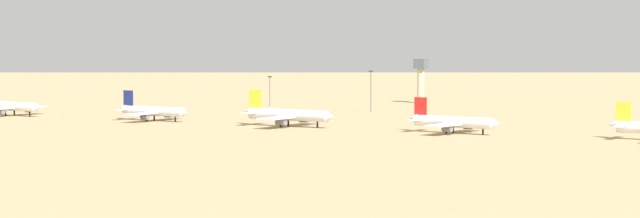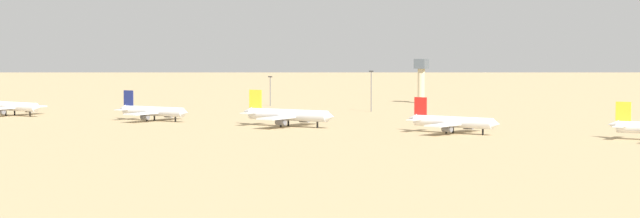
# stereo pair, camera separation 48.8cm
# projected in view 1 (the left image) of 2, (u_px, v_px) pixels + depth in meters

# --- Properties ---
(ground) EXTENTS (4000.00, 4000.00, 0.00)m
(ground) POSITION_uv_depth(u_px,v_px,m) (300.00, 125.00, 366.27)
(ground) COLOR tan
(ridge_far_west) EXTENTS (237.50, 191.44, 92.03)m
(ridge_far_west) POSITION_uv_depth(u_px,v_px,m) (292.00, 27.00, 1424.26)
(ridge_far_west) COLOR slate
(ridge_far_west) RESTS_ON ground
(ridge_west) EXTENTS (310.47, 257.04, 128.79)m
(ridge_west) POSITION_uv_depth(u_px,v_px,m) (532.00, 13.00, 1461.16)
(ridge_west) COLOR #8A6960
(ridge_west) RESTS_ON ground
(parked_jet_orange_0) EXTENTS (31.89, 27.10, 10.54)m
(parked_jet_orange_0) POSITION_uv_depth(u_px,v_px,m) (11.00, 106.00, 414.70)
(parked_jet_orange_0) COLOR white
(parked_jet_orange_0) RESTS_ON ground
(parked_jet_navy_1) EXTENTS (31.14, 26.25, 10.28)m
(parked_jet_navy_1) POSITION_uv_depth(u_px,v_px,m) (152.00, 111.00, 386.79)
(parked_jet_navy_1) COLOR silver
(parked_jet_navy_1) RESTS_ON ground
(parked_jet_yellow_2) EXTENTS (35.08, 29.52, 11.59)m
(parked_jet_yellow_2) POSITION_uv_depth(u_px,v_px,m) (287.00, 115.00, 360.63)
(parked_jet_yellow_2) COLOR silver
(parked_jet_yellow_2) RESTS_ON ground
(parked_jet_red_3) EXTENTS (31.55, 26.85, 10.44)m
(parked_jet_red_3) POSITION_uv_depth(u_px,v_px,m) (452.00, 122.00, 334.20)
(parked_jet_red_3) COLOR white
(parked_jet_red_3) RESTS_ON ground
(control_tower) EXTENTS (5.20, 5.20, 19.67)m
(control_tower) POSITION_uv_depth(u_px,v_px,m) (421.00, 76.00, 498.48)
(control_tower) COLOR #C6B793
(control_tower) RESTS_ON ground
(light_pole_west) EXTENTS (1.80, 0.50, 16.02)m
(light_pole_west) POSITION_uv_depth(u_px,v_px,m) (371.00, 88.00, 437.46)
(light_pole_west) COLOR #59595E
(light_pole_west) RESTS_ON ground
(light_pole_mid) EXTENTS (1.80, 0.50, 12.66)m
(light_pole_mid) POSITION_uv_depth(u_px,v_px,m) (270.00, 88.00, 477.28)
(light_pole_mid) COLOR #59595E
(light_pole_mid) RESTS_ON ground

